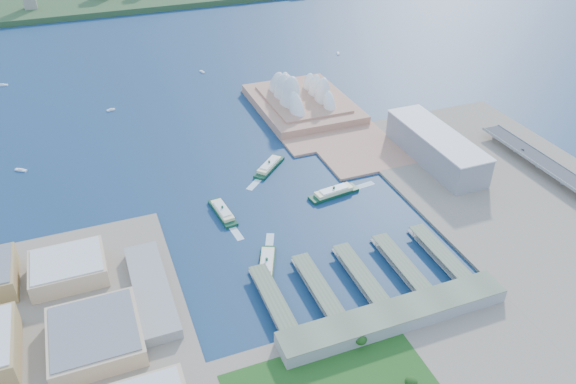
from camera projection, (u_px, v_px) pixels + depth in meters
name	position (u px, v px, depth m)	size (l,w,h in m)	color
ground	(312.00, 235.00, 563.15)	(3000.00, 3000.00, 0.00)	#0E2645
east_land	(538.00, 210.00, 595.90)	(240.00, 500.00, 3.00)	gray
peninsula	(310.00, 113.00, 797.15)	(135.00, 220.00, 3.00)	tan
opera_house	(303.00, 88.00, 795.17)	(134.00, 180.00, 58.00)	white
toaster_building	(436.00, 147.00, 673.02)	(45.00, 155.00, 35.00)	gray
west_buildings	(46.00, 344.00, 424.08)	(200.00, 280.00, 27.00)	#9F824F
ferry_wharves	(359.00, 275.00, 506.45)	(184.00, 90.00, 9.30)	#5C674E
terminal_building	(395.00, 317.00, 457.66)	(200.00, 28.00, 12.00)	gray
ferry_a	(223.00, 210.00, 590.17)	(13.67, 53.69, 10.15)	#0E3921
ferry_b	(269.00, 165.00, 668.21)	(14.22, 55.86, 10.56)	#0E3921
ferry_c	(267.00, 263.00, 519.58)	(14.04, 55.18, 10.43)	#0E3921
ferry_d	(334.00, 191.00, 620.21)	(14.88, 58.45, 11.05)	#0E3921
boat_a	(21.00, 170.00, 665.91)	(3.68, 14.71, 2.84)	white
boat_b	(111.00, 110.00, 805.18)	(3.95, 11.27, 3.04)	white
boat_c	(338.00, 53.00, 1002.66)	(3.62, 12.41, 2.79)	white
boat_d	(2.00, 85.00, 881.47)	(4.00, 18.28, 3.09)	white
boat_e	(202.00, 71.00, 929.01)	(3.70, 11.62, 2.85)	white
car_c	(523.00, 149.00, 678.53)	(1.79, 4.39, 1.27)	slate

